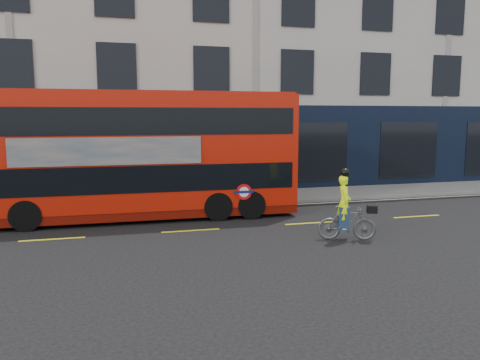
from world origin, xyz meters
name	(u,v)px	position (x,y,z in m)	size (l,w,h in m)	color
ground	(331,234)	(0.00, 0.00, 0.00)	(120.00, 120.00, 0.00)	black
pavement	(265,196)	(0.00, 6.50, 0.06)	(60.00, 3.00, 0.12)	slate
kerb	(276,202)	(0.00, 5.00, 0.07)	(60.00, 0.12, 0.13)	slate
building_terrace	(229,42)	(0.00, 12.94, 7.49)	(50.00, 10.07, 15.00)	#B8B6AE
road_edge_line	(279,205)	(0.00, 4.70, 0.00)	(58.00, 0.10, 0.01)	silver
lane_dashes	(311,223)	(0.00, 1.50, 0.00)	(58.00, 0.12, 0.01)	gold
bus	(140,154)	(-5.35, 3.80, 2.21)	(10.76, 2.61, 4.32)	#B61607
cyclist	(346,216)	(0.11, -0.70, 0.69)	(1.69, 0.98, 2.06)	#4E5154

